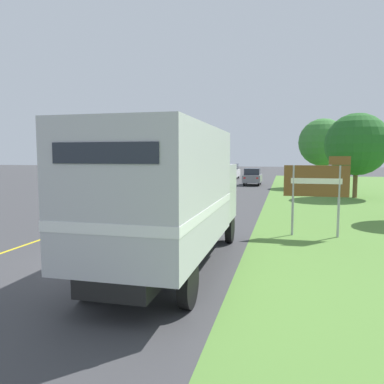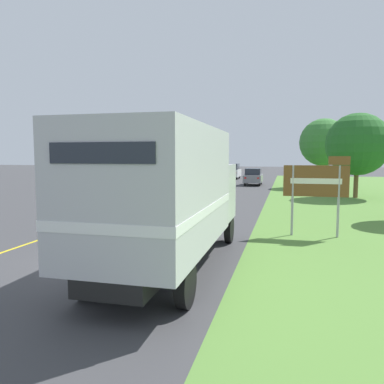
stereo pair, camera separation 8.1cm
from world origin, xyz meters
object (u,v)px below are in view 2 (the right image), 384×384
Objects in this scene: lead_car_white at (196,183)px; lead_car_grey_ahead at (253,177)px; roadside_tree_far at (324,142)px; lead_car_white_ahead at (233,171)px; highway_sign at (317,184)px; roadside_tree_mid at (358,144)px; horse_trailer_truck at (168,193)px.

lead_car_grey_ahead is at bearing 74.74° from lead_car_white.
roadside_tree_far is at bearing -11.13° from lead_car_grey_ahead.
roadside_tree_far is at bearing 46.92° from lead_car_white.
highway_sign is at bearing -77.06° from lead_car_white_ahead.
roadside_tree_mid reaches higher than highway_sign.
highway_sign is (4.16, 5.40, -0.05)m from horse_trailer_truck.
horse_trailer_truck is 1.76× the size of lead_car_white.
lead_car_grey_ahead is at bearing 129.27° from roadside_tree_mid.
highway_sign is at bearing -104.73° from roadside_tree_mid.
lead_car_white_ahead is at bearing 95.48° from horse_trailer_truck.
lead_car_white_ahead is (-3.86, 40.30, -1.05)m from horse_trailer_truck.
horse_trailer_truck is 40.50m from lead_car_white_ahead.
horse_trailer_truck reaches higher than lead_car_white.
lead_car_white_ahead is 0.72× the size of roadside_tree_mid.
roadside_tree_mid is at bearing -50.73° from lead_car_grey_ahead.
lead_car_white_ahead is at bearing 131.96° from roadside_tree_far.
roadside_tree_far reaches higher than roadside_tree_mid.
horse_trailer_truck reaches higher than highway_sign.
roadside_tree_mid reaches higher than lead_car_white.
roadside_tree_far is at bearing 77.35° from horse_trailer_truck.
horse_trailer_truck reaches higher than lead_car_white_ahead.
lead_car_grey_ahead is 0.59× the size of roadside_tree_far.
lead_car_white is 22.23m from lead_car_white_ahead.
lead_car_white_ahead reaches higher than lead_car_grey_ahead.
lead_car_white_ahead is at bearing 109.41° from lead_car_grey_ahead.
lead_car_white is 1.15× the size of lead_car_grey_ahead.
horse_trailer_truck is 1.20× the size of roadside_tree_far.
roadside_tree_mid is (11.58, 1.94, 2.86)m from lead_car_white.
roadside_tree_far reaches higher than lead_car_white_ahead.
roadside_tree_far is at bearing -48.04° from lead_car_white_ahead.
horse_trailer_truck is 1.29× the size of roadside_tree_mid.
horse_trailer_truck is 21.63m from roadside_tree_mid.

